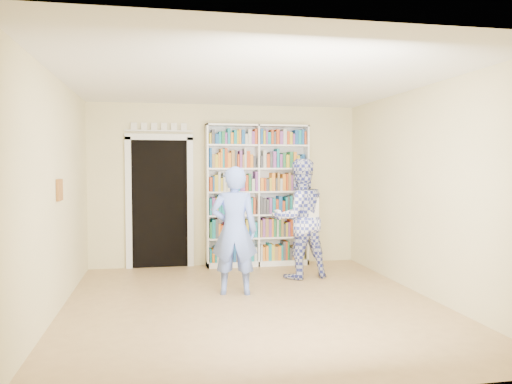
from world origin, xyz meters
TOP-DOWN VIEW (x-y plane):
  - floor at (0.00, 0.00)m, footprint 5.00×5.00m
  - ceiling at (0.00, 0.00)m, footprint 5.00×5.00m
  - wall_back at (0.00, 2.50)m, footprint 4.50×0.00m
  - wall_left at (-2.25, 0.00)m, footprint 0.00×5.00m
  - wall_right at (2.25, 0.00)m, footprint 0.00×5.00m
  - bookshelf at (0.51, 2.34)m, footprint 1.72×0.32m
  - doorway at (-1.10, 2.48)m, footprint 1.10×0.08m
  - wall_art at (-2.23, 0.20)m, footprint 0.03×0.25m
  - man_blue at (-0.15, 0.54)m, footprint 0.67×0.50m
  - man_plaid at (0.95, 1.30)m, footprint 0.96×0.80m
  - paper_sheet at (1.11, 1.10)m, footprint 0.19×0.12m

SIDE VIEW (x-z plane):
  - floor at x=0.00m, z-range 0.00..0.00m
  - man_blue at x=-0.15m, z-range 0.00..1.67m
  - man_plaid at x=0.95m, z-range 0.00..1.78m
  - paper_sheet at x=1.11m, z-range 0.90..1.21m
  - doorway at x=-1.10m, z-range -0.04..2.39m
  - bookshelf at x=0.51m, z-range 0.01..2.37m
  - wall_back at x=0.00m, z-range -0.90..3.60m
  - wall_left at x=-2.25m, z-range -1.15..3.85m
  - wall_right at x=2.25m, z-range -1.15..3.85m
  - wall_art at x=-2.23m, z-range 1.27..1.52m
  - ceiling at x=0.00m, z-range 2.70..2.70m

